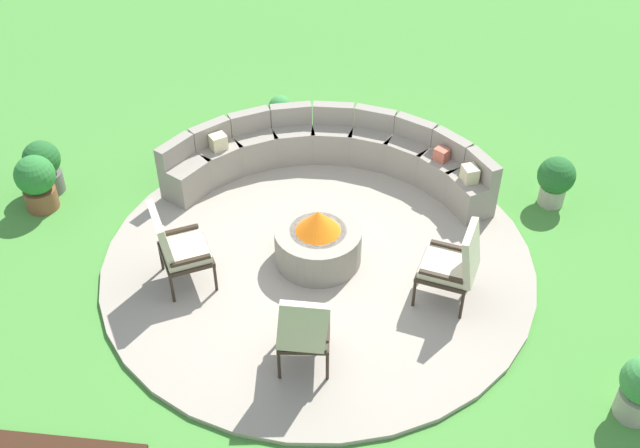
# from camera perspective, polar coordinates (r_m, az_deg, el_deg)

# --- Properties ---
(ground_plane) EXTENTS (24.00, 24.00, 0.00)m
(ground_plane) POSITION_cam_1_polar(r_m,az_deg,el_deg) (9.35, -0.14, -2.90)
(ground_plane) COLOR #478C38
(patio_circle) EXTENTS (5.25, 5.25, 0.06)m
(patio_circle) POSITION_cam_1_polar(r_m,az_deg,el_deg) (9.33, -0.14, -2.76)
(patio_circle) COLOR #9E9384
(patio_circle) RESTS_ON ground_plane
(fire_pit) EXTENTS (1.05, 1.05, 0.74)m
(fire_pit) POSITION_cam_1_polar(r_m,az_deg,el_deg) (9.12, -0.14, -1.29)
(fire_pit) COLOR gray
(fire_pit) RESTS_ON patio_circle
(curved_stone_bench) EXTENTS (4.43, 1.69, 0.78)m
(curved_stone_bench) POSITION_cam_1_polar(r_m,az_deg,el_deg) (10.49, 0.79, 5.15)
(curved_stone_bench) COLOR gray
(curved_stone_bench) RESTS_ON patio_circle
(lounge_chair_front_left) EXTENTS (0.78, 0.82, 1.10)m
(lounge_chair_front_left) POSITION_cam_1_polar(r_m,az_deg,el_deg) (8.80, -10.70, -1.60)
(lounge_chair_front_left) COLOR #2D2319
(lounge_chair_front_left) RESTS_ON patio_circle
(lounge_chair_front_right) EXTENTS (0.59, 0.62, 1.09)m
(lounge_chair_front_right) POSITION_cam_1_polar(r_m,az_deg,el_deg) (7.75, -1.25, -7.87)
(lounge_chair_front_right) COLOR #2D2319
(lounge_chair_front_right) RESTS_ON patio_circle
(lounge_chair_back_left) EXTENTS (0.75, 0.71, 1.05)m
(lounge_chair_back_left) POSITION_cam_1_polar(r_m,az_deg,el_deg) (8.59, 10.06, -2.87)
(lounge_chair_back_left) COLOR #2D2319
(lounge_chair_back_left) RESTS_ON patio_circle
(potted_plant_0) EXTENTS (0.50, 0.50, 0.77)m
(potted_plant_0) POSITION_cam_1_polar(r_m,az_deg,el_deg) (10.88, -20.01, 4.12)
(potted_plant_0) COLOR #605B56
(potted_plant_0) RESTS_ON ground_plane
(potted_plant_1) EXTENTS (0.50, 0.50, 0.71)m
(potted_plant_1) POSITION_cam_1_polar(r_m,az_deg,el_deg) (10.48, 17.23, 3.21)
(potted_plant_1) COLOR #A89E8E
(potted_plant_1) RESTS_ON ground_plane
(potted_plant_2) EXTENTS (0.36, 0.36, 0.52)m
(potted_plant_2) POSITION_cam_1_polar(r_m,az_deg,el_deg) (11.67, -2.98, 8.53)
(potted_plant_2) COLOR #605B56
(potted_plant_2) RESTS_ON ground_plane
(potted_plant_5) EXTENTS (0.53, 0.53, 0.79)m
(potted_plant_5) POSITION_cam_1_polar(r_m,az_deg,el_deg) (10.59, -20.47, 3.02)
(potted_plant_5) COLOR brown
(potted_plant_5) RESTS_ON ground_plane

